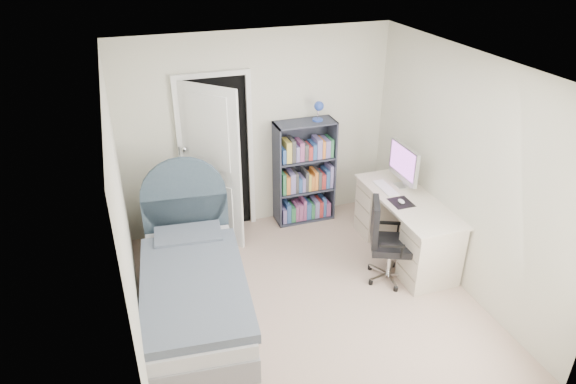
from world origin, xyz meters
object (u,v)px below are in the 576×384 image
object	(u,v)px
bookcase	(305,176)
floor_lamp	(186,200)
office_chair	(384,238)
desk	(405,224)
nightstand	(163,217)
bed	(194,285)

from	to	relation	value
bookcase	floor_lamp	bearing A→B (deg)	177.47
floor_lamp	office_chair	world-z (taller)	floor_lamp
floor_lamp	office_chair	bearing A→B (deg)	-39.81
bookcase	desk	world-z (taller)	bookcase
nightstand	desk	world-z (taller)	desk
bed	nightstand	bearing A→B (deg)	96.39
bed	floor_lamp	world-z (taller)	bed
floor_lamp	nightstand	bearing A→B (deg)	-151.98
bed	office_chair	xyz separation A→B (m)	(2.07, -0.15, 0.24)
desk	office_chair	xyz separation A→B (m)	(-0.47, -0.34, 0.11)
bookcase	office_chair	bearing A→B (deg)	-76.67
nightstand	bookcase	xyz separation A→B (m)	(1.85, 0.09, 0.22)
bookcase	office_chair	distance (m)	1.57
desk	bookcase	bearing A→B (deg)	124.97
nightstand	desk	size ratio (longest dim) A/B	0.40
nightstand	office_chair	size ratio (longest dim) A/B	0.65
bed	desk	distance (m)	2.55
bed	office_chair	world-z (taller)	bed
nightstand	desk	bearing A→B (deg)	-22.08
floor_lamp	bookcase	bearing A→B (deg)	-2.53
nightstand	office_chair	bearing A→B (deg)	-32.81
bookcase	desk	size ratio (longest dim) A/B	1.04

